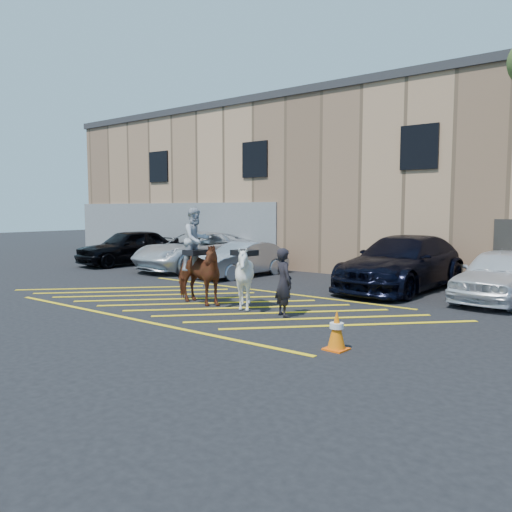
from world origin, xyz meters
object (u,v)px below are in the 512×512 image
Objects in this scene: car_white_suv at (501,275)px; traffic_cone at (337,330)px; car_black_suv at (129,247)px; car_silver_sedan at (242,259)px; mounted_bay at (196,266)px; car_white_pickup at (197,251)px; car_blue_suv at (403,263)px; handler at (284,282)px; saddled_white at (244,277)px.

car_white_suv is 7.06m from traffic_cone.
car_black_suv is 6.57m from car_silver_sedan.
car_white_suv is at bearing 40.03° from mounted_bay.
car_white_pickup reaches higher than car_silver_sedan.
car_blue_suv is 3.59× the size of handler.
handler is 0.63× the size of mounted_bay.
handler is at bearing -4.44° from saddled_white.
saddled_white reaches higher than traffic_cone.
handler is (-3.65, -5.17, 0.08)m from car_white_suv.
car_silver_sedan is (2.84, -0.54, -0.14)m from car_white_pickup.
car_silver_sedan is at bearing -12.69° from handler.
saddled_white is at bearing 152.56° from traffic_cone.
car_blue_suv is 7.50m from traffic_cone.
car_black_suv is at bearing 155.54° from saddled_white.
mounted_bay is at bearing -170.19° from saddled_white.
car_silver_sedan is 1.53× the size of mounted_bay.
car_black_suv reaches higher than car_silver_sedan.
car_black_suv is 10.35m from mounted_bay.
mounted_bay is (-3.43, -5.70, 0.19)m from car_blue_suv.
car_white_pickup is 1.32× the size of car_white_suv.
traffic_cone is at bearing -95.82° from car_white_suv.
traffic_cone is at bearing -34.90° from car_silver_sedan.
handler is (-0.75, -5.55, -0.03)m from car_blue_suv.
car_white_pickup is at bearing -173.96° from car_blue_suv.
car_white_suv reaches higher than car_silver_sedan.
car_silver_sedan is 0.91× the size of car_white_suv.
mounted_bay reaches higher than traffic_cone.
car_black_suv is at bearing -171.91° from car_blue_suv.
car_silver_sedan is 7.08m from handler.
mounted_bay is 5.31m from traffic_cone.
car_black_suv is 3.77m from car_white_pickup.
car_white_pickup is 12.57m from traffic_cone.
car_white_pickup is 2.89m from car_silver_sedan.
car_silver_sedan is at bearing -173.00° from car_white_suv.
handler reaches higher than saddled_white.
car_white_pickup is 7.73× the size of traffic_cone.
car_black_suv is at bearing 154.77° from traffic_cone.
handler is (8.00, -5.38, 0.02)m from car_white_pickup.
car_blue_suv reaches higher than car_white_pickup.
handler is 2.20× the size of traffic_cone.
car_white_pickup is at bearing 133.86° from mounted_bay.
car_black_suv reaches higher than traffic_cone.
car_silver_sedan is at bearing -6.43° from car_white_pickup.
mounted_bay is at bearing -116.08° from car_blue_suv.
car_blue_suv reaches higher than traffic_cone.
car_blue_suv is 3.61× the size of saddled_white.
car_white_pickup reaches higher than car_white_suv.
saddled_white is at bearing 9.81° from mounted_bay.
car_white_pickup is at bearing 145.33° from traffic_cone.
mounted_bay is at bearing -41.82° from car_white_pickup.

